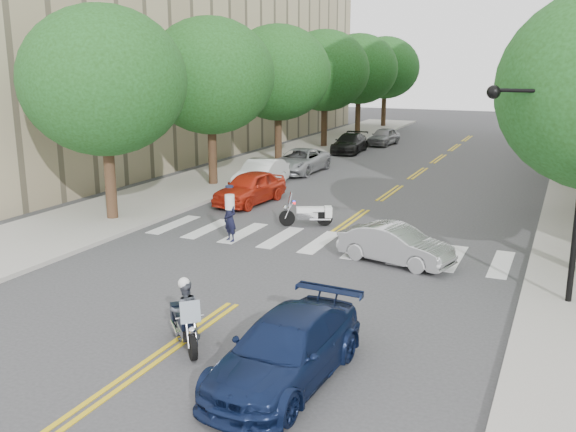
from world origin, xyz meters
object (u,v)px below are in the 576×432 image
Objects in this scene: sedan_blue at (286,350)px; motorcycle_parked at (311,214)px; convertible at (395,244)px; motorcycle_police at (185,315)px; officer_standing at (230,219)px.

motorcycle_parked is at bearing 112.89° from sedan_blue.
motorcycle_parked is 12.53m from sedan_blue.
sedan_blue reaches higher than convertible.
motorcycle_police is at bearing 174.60° from convertible.
motorcycle_parked is 0.53× the size of convertible.
motorcycle_parked reaches higher than sedan_blue.
convertible is (6.05, -0.06, -0.21)m from officer_standing.
sedan_blue is (6.01, -8.57, -0.15)m from officer_standing.
sedan_blue is at bearing -28.44° from officer_standing.
convertible is (2.83, 7.90, -0.12)m from motorcycle_police.
officer_standing reaches higher than motorcycle_parked.
sedan_blue is (2.79, -0.62, -0.06)m from motorcycle_police.
motorcycle_police reaches higher than sedan_blue.
sedan_blue is at bearing -165.97° from convertible.
motorcycle_police is at bearing 170.78° from sedan_blue.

